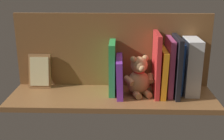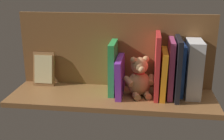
% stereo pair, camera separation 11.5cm
% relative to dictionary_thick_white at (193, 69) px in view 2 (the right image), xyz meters
% --- Properties ---
extents(ground_plane, '(0.89, 0.29, 0.02)m').
position_rel_dictionary_thick_white_xyz_m(ground_plane, '(0.34, 0.04, -0.13)').
color(ground_plane, brown).
extents(shelf_back_panel, '(0.89, 0.02, 0.34)m').
position_rel_dictionary_thick_white_xyz_m(shelf_back_panel, '(0.34, -0.08, 0.05)').
color(shelf_back_panel, brown).
rests_on(shelf_back_panel, ground_plane).
extents(dictionary_thick_white, '(0.06, 0.14, 0.24)m').
position_rel_dictionary_thick_white_xyz_m(dictionary_thick_white, '(0.00, 0.00, 0.00)').
color(dictionary_thick_white, silver).
rests_on(dictionary_thick_white, ground_plane).
extents(book_0, '(0.02, 0.12, 0.22)m').
position_rel_dictionary_thick_white_xyz_m(book_0, '(0.05, -0.01, -0.01)').
color(book_0, blue).
rests_on(book_0, ground_plane).
extents(book_1, '(0.02, 0.18, 0.25)m').
position_rel_dictionary_thick_white_xyz_m(book_1, '(0.07, 0.02, 0.01)').
color(book_1, black).
rests_on(book_1, ground_plane).
extents(book_2, '(0.02, 0.16, 0.24)m').
position_rel_dictionary_thick_white_xyz_m(book_2, '(0.10, 0.01, 0.00)').
color(book_2, '#B23F72').
rests_on(book_2, ground_plane).
extents(book_3, '(0.03, 0.18, 0.20)m').
position_rel_dictionary_thick_white_xyz_m(book_3, '(0.13, 0.02, -0.02)').
color(book_3, orange).
rests_on(book_3, ground_plane).
extents(book_4, '(0.02, 0.18, 0.27)m').
position_rel_dictionary_thick_white_xyz_m(book_4, '(0.15, 0.02, 0.01)').
color(book_4, red).
rests_on(book_4, ground_plane).
extents(teddy_bear, '(0.13, 0.13, 0.17)m').
position_rel_dictionary_thick_white_xyz_m(teddy_bear, '(0.22, 0.03, -0.04)').
color(teddy_bear, tan).
rests_on(teddy_bear, ground_plane).
extents(book_5, '(0.03, 0.19, 0.16)m').
position_rel_dictionary_thick_white_xyz_m(book_5, '(0.31, 0.02, -0.04)').
color(book_5, purple).
rests_on(book_5, ground_plane).
extents(book_6, '(0.03, 0.15, 0.23)m').
position_rel_dictionary_thick_white_xyz_m(book_6, '(0.34, 0.00, -0.01)').
color(book_6, green).
rests_on(book_6, ground_plane).
extents(picture_frame_leaning, '(0.10, 0.04, 0.16)m').
position_rel_dictionary_thick_white_xyz_m(picture_frame_leaning, '(0.68, -0.05, -0.04)').
color(picture_frame_leaning, '#9E6B3D').
rests_on(picture_frame_leaning, ground_plane).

